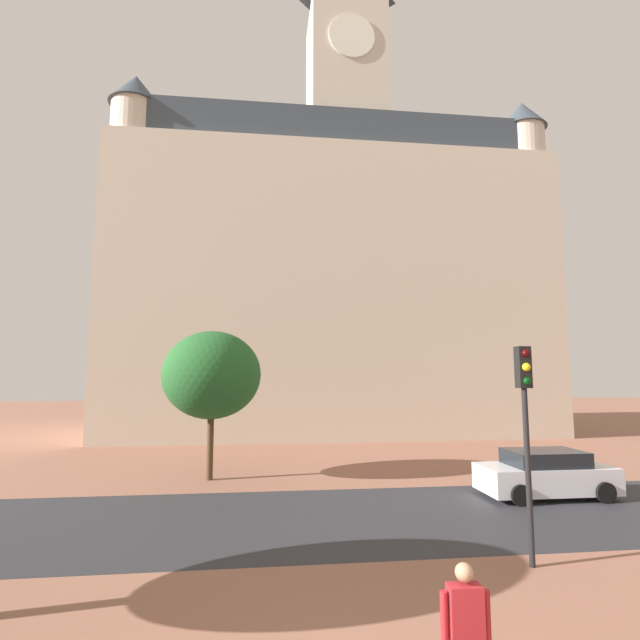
% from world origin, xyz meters
% --- Properties ---
extents(ground_plane, '(120.00, 120.00, 0.00)m').
position_xyz_m(ground_plane, '(0.00, 10.00, 0.00)').
color(ground_plane, '#93604C').
extents(street_asphalt_strip, '(120.00, 6.37, 0.00)m').
position_xyz_m(street_asphalt_strip, '(0.00, 9.23, 0.00)').
color(street_asphalt_strip, '#2D2D33').
rests_on(street_asphalt_strip, ground_plane).
extents(landmark_building, '(29.06, 12.10, 36.15)m').
position_xyz_m(landmark_building, '(3.38, 29.26, 11.31)').
color(landmark_building, beige).
rests_on(landmark_building, ground_plane).
extents(person_skater, '(0.61, 0.31, 1.73)m').
position_xyz_m(person_skater, '(0.98, 1.41, 0.96)').
color(person_skater, '#333338').
rests_on(person_skater, ground_plane).
extents(car_white, '(4.21, 2.01, 1.48)m').
position_xyz_m(car_white, '(7.75, 10.63, 0.72)').
color(car_white, silver).
rests_on(car_white, ground_plane).
extents(traffic_light_pole, '(0.28, 0.34, 4.58)m').
position_xyz_m(traffic_light_pole, '(4.17, 5.40, 3.20)').
color(traffic_light_pole, black).
rests_on(traffic_light_pole, ground_plane).
extents(tree_curb_far, '(3.76, 3.76, 5.64)m').
position_xyz_m(tree_curb_far, '(-3.43, 14.47, 3.94)').
color(tree_curb_far, '#4C3823').
rests_on(tree_curb_far, ground_plane).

